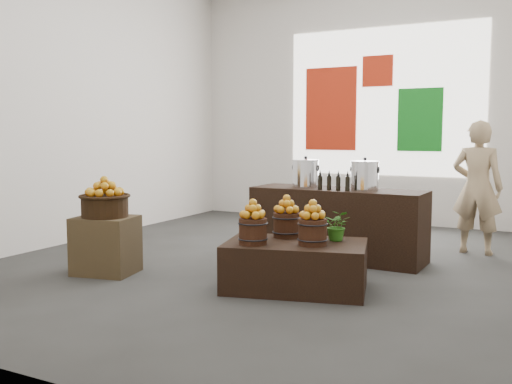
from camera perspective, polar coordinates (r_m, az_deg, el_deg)
The scene contains 23 objects.
ground at distance 6.63m, azimuth 1.87°, elevation -7.04°, with size 7.00×7.00×0.00m, color #333230.
back_wall at distance 9.76m, azimuth 10.91°, elevation 8.80°, with size 6.00×0.04×4.00m, color silver.
back_opening at distance 9.66m, azimuth 12.60°, elevation 8.80°, with size 3.20×0.02×2.40m, color white.
deco_red_left at distance 9.91m, azimuth 7.49°, elevation 8.23°, with size 0.90×0.04×1.40m, color #B6240E.
deco_green_right at distance 9.50m, azimuth 16.07°, elevation 6.95°, with size 0.70×0.04×1.00m, color #11711A.
deco_red_upper at distance 9.71m, azimuth 12.07°, elevation 11.75°, with size 0.50×0.04×0.50m, color #B6240E.
crate at distance 6.27m, azimuth -14.78°, elevation -5.16°, with size 0.61×0.50×0.61m, color brown.
wicker_basket at distance 6.20m, azimuth -14.88°, elevation -1.40°, with size 0.49×0.49×0.22m, color black.
apples_in_basket at distance 6.18m, azimuth -14.93°, elevation 0.54°, with size 0.38×0.38×0.20m, color #AE1F05, non-canonical shape.
display_table at distance 5.48m, azimuth 3.97°, elevation -7.37°, with size 1.31×0.81×0.46m, color black.
apple_bucket_front_left at distance 5.31m, azimuth -0.31°, elevation -3.95°, with size 0.26×0.26×0.24m, color #36190E.
apples_in_bucket_front_left at distance 5.27m, azimuth -0.31°, elevation -1.70°, with size 0.20×0.20×0.18m, color #AE1F05, non-canonical shape.
apple_bucket_front_right at distance 5.29m, azimuth 5.67°, elevation -4.01°, with size 0.26×0.26×0.24m, color #36190E.
apples_in_bucket_front_right at distance 5.26m, azimuth 5.70°, elevation -1.75°, with size 0.20×0.20×0.18m, color #AE1F05, non-canonical shape.
apple_bucket_rear at distance 5.67m, azimuth 3.07°, elevation -3.32°, with size 0.26×0.26×0.24m, color #36190E.
apples_in_bucket_rear at distance 5.64m, azimuth 3.08°, elevation -1.22°, with size 0.20×0.20×0.18m, color #AE1F05, non-canonical shape.
herb_garnish_right at distance 5.53m, azimuth 8.15°, elevation -3.32°, with size 0.27×0.23×0.30m, color #235C13.
herb_garnish_left at distance 5.69m, azimuth -0.41°, elevation -3.15°, with size 0.15×0.12×0.27m, color #235C13.
counter at distance 6.82m, azimuth 8.13°, elevation -3.17°, with size 2.04×0.65×0.83m, color black.
stock_pot_left at distance 6.92m, azimuth 4.98°, elevation 1.79°, with size 0.32×0.32×0.32m, color silver.
stock_pot_center at distance 6.64m, azimuth 10.81°, elevation 1.54°, with size 0.32×0.32×0.32m, color silver.
oil_cruets at distance 6.57m, azimuth 7.55°, elevation 1.18°, with size 0.30×0.06×0.23m, color black, non-canonical shape.
shopper at distance 7.50m, azimuth 21.25°, elevation 0.42°, with size 0.60×0.39×1.64m, color #9B825F.
Camera 1 is at (2.78, -5.84, 1.48)m, focal length 40.00 mm.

